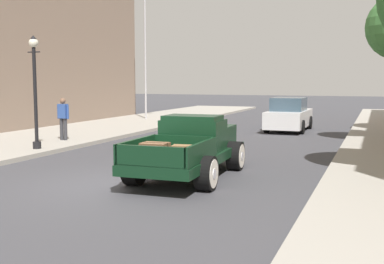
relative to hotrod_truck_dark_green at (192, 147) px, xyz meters
name	(u,v)px	position (x,y,z in m)	size (l,w,h in m)	color
ground_plane	(120,185)	(-1.18, -1.70, -0.75)	(140.00, 140.00, 0.00)	#3D3D42
hotrod_truck_dark_green	(192,147)	(0.00, 0.00, 0.00)	(2.31, 4.99, 1.58)	black
car_background_white	(289,115)	(0.40, 12.20, 0.01)	(1.88, 4.31, 1.65)	silver
pedestrian_sidewalk_left	(63,116)	(-6.99, 4.02, 0.33)	(0.53, 0.22, 1.65)	#333338
street_lamp_near	(35,83)	(-6.39, 1.69, 1.63)	(0.50, 0.32, 3.85)	black
flagpole	(148,26)	(-8.66, 14.94, 5.02)	(1.74, 0.16, 9.16)	#B2B2B7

